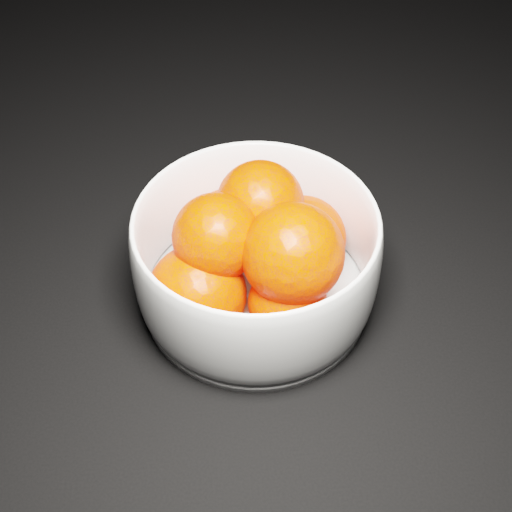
{
  "coord_description": "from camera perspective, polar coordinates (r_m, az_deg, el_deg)",
  "views": [
    {
      "loc": [
        -0.28,
        -0.61,
        0.46
      ],
      "look_at": [
        -0.25,
        -0.23,
        0.05
      ],
      "focal_mm": 50.0,
      "sensor_mm": 36.0,
      "label": 1
    }
  ],
  "objects": [
    {
      "name": "bowl",
      "position": [
        0.57,
        0.0,
        -0.33
      ],
      "size": [
        0.2,
        0.2,
        0.1
      ],
      "rotation": [
        0.0,
        0.0,
        0.2
      ],
      "color": "white",
      "rests_on": "ground"
    },
    {
      "name": "orange_pile",
      "position": [
        0.55,
        -0.12,
        0.43
      ],
      "size": [
        0.16,
        0.15,
        0.12
      ],
      "color": "#FB2A00",
      "rests_on": "bowl"
    },
    {
      "name": "ground",
      "position": [
        0.82,
        16.74,
        9.97
      ],
      "size": [
        3.0,
        3.0,
        0.0
      ],
      "primitive_type": "cube",
      "color": "black",
      "rests_on": "ground"
    }
  ]
}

